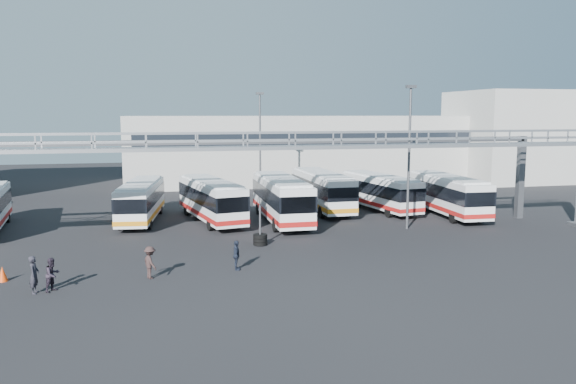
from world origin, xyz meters
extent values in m
plane|color=black|center=(0.00, 0.00, 0.00)|extent=(140.00, 140.00, 0.00)
cube|color=#979A9F|center=(0.00, 5.00, 6.10)|extent=(50.00, 1.80, 0.22)
cube|color=#979A9F|center=(0.00, 4.15, 7.05)|extent=(50.00, 0.10, 0.10)
cube|color=#979A9F|center=(0.00, 5.85, 7.05)|extent=(50.00, 0.10, 0.10)
cube|color=#4C4F54|center=(0.00, 9.00, 6.30)|extent=(45.00, 0.50, 0.35)
cube|color=#9E9E99|center=(12.00, 38.00, 4.00)|extent=(42.00, 14.00, 8.00)
cube|color=#B2B2AD|center=(38.00, 32.00, 5.50)|extent=(14.00, 12.00, 11.00)
cylinder|color=#4C4F54|center=(12.00, 7.00, 5.00)|extent=(0.18, 0.18, 10.00)
cube|color=#4C4F54|center=(12.00, 7.00, 10.10)|extent=(0.70, 0.35, 0.22)
cylinder|color=#4C4F54|center=(4.00, 22.00, 5.00)|extent=(0.18, 0.18, 10.00)
cube|color=#4C4F54|center=(4.00, 22.00, 10.10)|extent=(0.70, 0.35, 0.22)
cylinder|color=black|center=(-16.65, 16.12, 0.46)|extent=(0.38, 0.94, 0.91)
cube|color=silver|center=(-6.70, 14.31, 1.67)|extent=(3.54, 10.26, 2.51)
cube|color=black|center=(-6.70, 14.31, 1.96)|extent=(3.61, 10.33, 1.01)
cube|color=orange|center=(-6.70, 14.31, 0.78)|extent=(3.60, 10.32, 0.32)
cube|color=silver|center=(-6.70, 14.31, 3.00)|extent=(3.19, 9.23, 0.15)
cylinder|color=black|center=(-8.12, 11.24, 0.46)|extent=(0.39, 0.94, 0.91)
cylinder|color=black|center=(-6.09, 10.99, 0.46)|extent=(0.39, 0.94, 0.91)
cylinder|color=black|center=(-7.31, 17.63, 0.46)|extent=(0.39, 0.94, 0.91)
cylinder|color=black|center=(-5.28, 17.37, 0.46)|extent=(0.39, 0.94, 0.91)
cube|color=silver|center=(-1.46, 13.07, 1.74)|extent=(4.39, 10.77, 2.63)
cube|color=black|center=(-1.46, 13.07, 2.05)|extent=(4.46, 10.84, 1.05)
cube|color=#A71614|center=(-1.46, 13.07, 0.81)|extent=(4.45, 10.83, 0.33)
cube|color=silver|center=(-1.46, 13.07, 3.13)|extent=(3.95, 9.69, 0.15)
cylinder|color=black|center=(-1.86, 9.57, 0.48)|extent=(0.47, 0.99, 0.96)
cylinder|color=black|center=(0.24, 9.99, 0.48)|extent=(0.47, 0.99, 0.96)
cylinder|color=black|center=(-3.17, 16.16, 0.48)|extent=(0.47, 0.99, 0.96)
cylinder|color=black|center=(-1.07, 16.58, 0.48)|extent=(0.47, 0.99, 0.96)
cube|color=silver|center=(3.74, 11.62, 1.86)|extent=(2.66, 11.26, 2.81)
cube|color=black|center=(3.74, 11.62, 2.20)|extent=(2.72, 11.32, 1.12)
cube|color=#A71614|center=(3.74, 11.62, 0.87)|extent=(2.71, 11.31, 0.36)
cube|color=silver|center=(3.74, 11.62, 3.35)|extent=(2.40, 10.13, 0.16)
cylinder|color=black|center=(2.54, 8.03, 0.51)|extent=(0.32, 1.02, 1.02)
cylinder|color=black|center=(4.86, 8.01, 0.51)|extent=(0.32, 1.02, 1.02)
cylinder|color=black|center=(2.61, 15.22, 0.51)|extent=(0.32, 1.02, 1.02)
cylinder|color=black|center=(4.93, 15.20, 0.51)|extent=(0.32, 1.02, 1.02)
cube|color=silver|center=(8.25, 15.95, 1.79)|extent=(2.66, 10.86, 2.70)
cube|color=black|center=(8.25, 15.95, 2.11)|extent=(2.72, 10.92, 1.08)
cube|color=orange|center=(8.25, 15.95, 0.84)|extent=(2.71, 10.91, 0.34)
cube|color=silver|center=(8.25, 15.95, 3.23)|extent=(2.40, 9.78, 0.16)
cylinder|color=black|center=(7.21, 12.47, 0.49)|extent=(0.31, 0.99, 0.98)
cylinder|color=black|center=(9.42, 12.51, 0.49)|extent=(0.31, 0.99, 0.98)
cylinder|color=black|center=(7.08, 19.39, 0.49)|extent=(0.31, 0.99, 0.98)
cylinder|color=black|center=(9.29, 19.43, 0.49)|extent=(0.31, 0.99, 0.98)
cube|color=silver|center=(13.05, 14.85, 1.66)|extent=(3.77, 10.26, 2.51)
cube|color=black|center=(13.05, 14.85, 1.96)|extent=(3.84, 10.33, 1.00)
cube|color=#A71614|center=(13.05, 14.85, 0.78)|extent=(3.83, 10.32, 0.32)
cube|color=silver|center=(13.05, 14.85, 2.99)|extent=(3.40, 9.24, 0.15)
cylinder|color=black|center=(12.52, 11.52, 0.46)|extent=(0.41, 0.94, 0.91)
cylinder|color=black|center=(14.54, 11.83, 0.46)|extent=(0.41, 0.94, 0.91)
cylinder|color=black|center=(11.55, 17.87, 0.46)|extent=(0.41, 0.94, 0.91)
cylinder|color=black|center=(13.57, 18.18, 0.46)|extent=(0.41, 0.94, 0.91)
cube|color=silver|center=(17.54, 11.48, 1.76)|extent=(2.87, 10.71, 2.65)
cube|color=black|center=(17.54, 11.48, 2.07)|extent=(2.93, 10.77, 1.06)
cube|color=#A71614|center=(17.54, 11.48, 0.82)|extent=(2.92, 10.76, 0.34)
cube|color=silver|center=(17.54, 11.48, 3.16)|extent=(2.58, 9.63, 0.15)
cylinder|color=black|center=(16.31, 8.14, 0.48)|extent=(0.33, 0.98, 0.96)
cylinder|color=black|center=(18.47, 8.04, 0.48)|extent=(0.33, 0.98, 0.96)
cylinder|color=black|center=(16.60, 14.92, 0.48)|extent=(0.33, 0.98, 0.96)
cylinder|color=black|center=(18.77, 14.83, 0.48)|extent=(0.33, 0.98, 0.96)
imported|color=black|center=(-11.04, -2.74, 0.88)|extent=(0.47, 0.68, 1.76)
imported|color=#261E2A|center=(-10.28, -2.60, 0.80)|extent=(0.95, 0.99, 1.60)
imported|color=#2F201F|center=(-5.87, -1.49, 0.82)|extent=(1.01, 1.22, 1.65)
imported|color=#1B2131|center=(-1.45, -0.93, 0.79)|extent=(0.49, 0.97, 1.59)
cone|color=#E23E0C|center=(-12.99, -0.36, 0.38)|extent=(0.57, 0.57, 0.75)
cylinder|color=black|center=(0.79, 4.39, 0.13)|extent=(0.89, 0.89, 0.21)
cylinder|color=black|center=(0.79, 4.39, 0.36)|extent=(0.89, 0.89, 0.21)
cylinder|color=black|center=(0.79, 4.39, 0.59)|extent=(0.89, 0.89, 0.21)
cylinder|color=#4C4F54|center=(0.79, 4.39, 1.27)|extent=(0.13, 0.13, 2.53)
camera|label=1|loc=(-5.32, -29.70, 8.18)|focal=35.00mm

